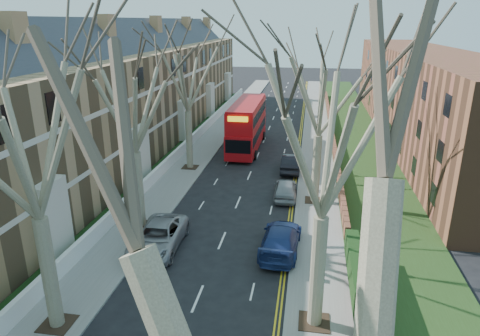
% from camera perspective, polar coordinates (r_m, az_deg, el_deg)
% --- Properties ---
extents(pavement_left, '(3.00, 102.00, 0.12)m').
position_cam_1_polar(pavement_left, '(50.28, -3.59, 4.08)').
color(pavement_left, slate).
rests_on(pavement_left, ground).
extents(pavement_right, '(3.00, 102.00, 0.12)m').
position_cam_1_polar(pavement_right, '(49.08, 10.23, 3.44)').
color(pavement_right, slate).
rests_on(pavement_right, ground).
extents(terrace_left, '(9.70, 78.00, 13.60)m').
position_cam_1_polar(terrace_left, '(44.15, -15.93, 8.57)').
color(terrace_left, olive).
rests_on(terrace_left, ground).
extents(flats_right, '(13.97, 54.00, 10.00)m').
position_cam_1_polar(flats_right, '(53.42, 23.04, 8.91)').
color(flats_right, brown).
rests_on(flats_right, ground).
extents(front_wall_left, '(0.30, 78.00, 1.00)m').
position_cam_1_polar(front_wall_left, '(43.13, -8.10, 2.15)').
color(front_wall_left, white).
rests_on(front_wall_left, ground).
extents(grass_verge_right, '(6.00, 102.00, 0.06)m').
position_cam_1_polar(grass_verge_right, '(49.35, 15.46, 3.24)').
color(grass_verge_right, '#203613').
rests_on(grass_verge_right, ground).
extents(tree_left_mid, '(10.50, 10.50, 14.71)m').
position_cam_1_polar(tree_left_mid, '(18.21, -26.99, 5.96)').
color(tree_left_mid, '#675F49').
rests_on(tree_left_mid, ground).
extents(tree_left_far, '(10.15, 10.15, 14.22)m').
position_cam_1_polar(tree_left_far, '(26.83, -14.45, 10.35)').
color(tree_left_far, '#675F49').
rests_on(tree_left_far, ground).
extents(tree_left_dist, '(10.50, 10.50, 14.71)m').
position_cam_1_polar(tree_left_dist, '(38.02, -7.21, 13.68)').
color(tree_left_dist, '#675F49').
rests_on(tree_left_dist, ground).
extents(tree_right_mid, '(10.50, 10.50, 14.71)m').
position_cam_1_polar(tree_right_mid, '(16.70, 11.68, 6.64)').
color(tree_right_mid, '#675F49').
rests_on(tree_right_mid, ground).
extents(tree_right_far, '(10.15, 10.15, 14.22)m').
position_cam_1_polar(tree_right_far, '(30.56, 10.85, 11.61)').
color(tree_right_far, '#675F49').
rests_on(tree_right_far, ground).
extents(double_decker_bus, '(3.00, 11.84, 4.92)m').
position_cam_1_polar(double_decker_bus, '(45.49, 0.96, 5.59)').
color(double_decker_bus, '#A20B10').
rests_on(double_decker_bus, ground).
extents(car_left_far, '(2.76, 5.72, 1.57)m').
position_cam_1_polar(car_left_far, '(26.33, -10.84, -9.04)').
color(car_left_far, gray).
rests_on(car_left_far, ground).
extents(car_right_near, '(2.45, 5.50, 1.57)m').
position_cam_1_polar(car_right_near, '(25.77, 5.44, -9.42)').
color(car_right_near, navy).
rests_on(car_right_near, ground).
extents(car_right_mid, '(1.86, 4.33, 1.46)m').
position_cam_1_polar(car_right_mid, '(33.25, 6.06, -2.77)').
color(car_right_mid, gray).
rests_on(car_right_mid, ground).
extents(car_right_far, '(1.76, 4.82, 1.58)m').
position_cam_1_polar(car_right_far, '(39.17, 6.87, 0.71)').
color(car_right_far, black).
rests_on(car_right_far, ground).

